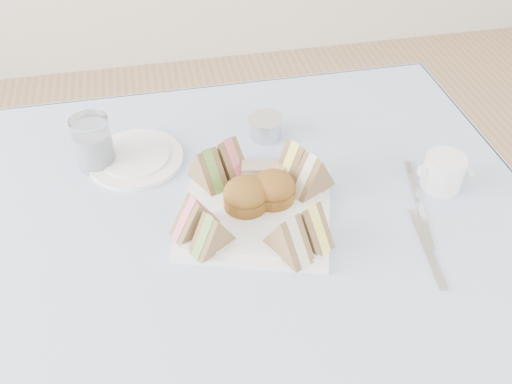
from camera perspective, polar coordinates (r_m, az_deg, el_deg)
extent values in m
cube|color=brown|center=(1.21, -0.14, -18.07)|extent=(0.90, 0.90, 0.74)
cube|color=#B2BFEE|center=(0.91, -0.18, -6.25)|extent=(1.02, 1.02, 0.01)
cube|color=white|center=(0.97, 0.00, -1.94)|extent=(0.31, 0.31, 0.01)
cylinder|color=#9D672D|center=(0.95, -1.03, -0.31)|extent=(0.09, 0.09, 0.05)
cylinder|color=#9D672D|center=(0.96, 1.73, 0.37)|extent=(0.09, 0.09, 0.05)
cube|color=#E3C17F|center=(1.01, 0.67, 1.96)|extent=(0.08, 0.04, 0.03)
cylinder|color=white|center=(1.10, -11.93, 3.28)|extent=(0.22, 0.22, 0.01)
cylinder|color=white|center=(1.08, -15.97, 4.76)|extent=(0.08, 0.08, 0.10)
cylinder|color=silver|center=(1.13, 0.99, 6.39)|extent=(0.07, 0.07, 0.04)
cube|color=silver|center=(0.95, 16.72, -5.33)|extent=(0.04, 0.17, 0.00)
cube|color=silver|center=(1.02, 16.10, -1.65)|extent=(0.05, 0.18, 0.00)
cylinder|color=white|center=(1.06, 18.19, 1.89)|extent=(0.08, 0.08, 0.06)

